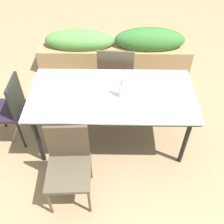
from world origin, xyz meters
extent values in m
plane|color=#9E7F5B|center=(0.00, 0.00, 0.00)|extent=(12.00, 12.00, 0.00)
cube|color=#B2C6C1|center=(0.03, 0.01, 0.77)|extent=(1.89, 0.93, 0.02)
cube|color=black|center=(0.03, 0.01, 0.75)|extent=(1.85, 0.91, 0.02)
cylinder|color=black|center=(-0.81, -0.35, 0.38)|extent=(0.05, 0.05, 0.76)
cylinder|color=black|center=(0.87, -0.35, 0.38)|extent=(0.05, 0.05, 0.76)
cylinder|color=black|center=(-0.81, 0.37, 0.38)|extent=(0.05, 0.05, 0.76)
cylinder|color=black|center=(0.87, 0.37, 0.38)|extent=(0.05, 0.05, 0.76)
cube|color=brown|center=(0.08, 0.83, 0.46)|extent=(0.53, 0.53, 0.04)
cube|color=#4C3D2D|center=(0.06, 0.60, 0.72)|extent=(0.48, 0.06, 0.50)
cylinder|color=#4C3D2D|center=(-0.14, 1.08, 0.22)|extent=(0.03, 0.03, 0.45)
cylinder|color=#4C3D2D|center=(0.32, 1.05, 0.22)|extent=(0.03, 0.03, 0.45)
cylinder|color=#4C3D2D|center=(-0.16, 0.62, 0.22)|extent=(0.03, 0.03, 0.45)
cylinder|color=#4C3D2D|center=(0.29, 0.59, 0.22)|extent=(0.03, 0.03, 0.45)
cube|color=brown|center=(-0.40, -0.82, 0.44)|extent=(0.46, 0.46, 0.04)
cube|color=#4C3D2D|center=(-0.40, -0.61, 0.67)|extent=(0.42, 0.05, 0.46)
cylinder|color=#4C3D2D|center=(-0.18, -1.01, 0.21)|extent=(0.03, 0.03, 0.43)
cylinder|color=#4C3D2D|center=(-0.59, -1.03, 0.21)|extent=(0.03, 0.03, 0.43)
cylinder|color=#4C3D2D|center=(-0.20, -0.61, 0.21)|extent=(0.03, 0.03, 0.43)
cylinder|color=#4C3D2D|center=(-0.61, -0.62, 0.21)|extent=(0.03, 0.03, 0.43)
cube|color=#261B2C|center=(-1.28, 0.01, 0.48)|extent=(0.41, 0.41, 0.04)
cube|color=black|center=(-1.09, 0.01, 0.72)|extent=(0.03, 0.38, 0.45)
cylinder|color=black|center=(-1.46, 0.19, 0.24)|extent=(0.03, 0.03, 0.47)
cylinder|color=black|center=(-1.09, -0.17, 0.24)|extent=(0.03, 0.03, 0.47)
cylinder|color=black|center=(-1.10, 0.19, 0.24)|extent=(0.03, 0.03, 0.47)
cylinder|color=silver|center=(0.13, -0.03, 0.86)|extent=(0.07, 0.07, 0.16)
cylinder|color=#387233|center=(0.14, -0.03, 0.96)|extent=(0.01, 0.00, 0.13)
sphere|color=white|center=(0.14, -0.03, 1.02)|extent=(0.03, 0.03, 0.03)
cylinder|color=#387233|center=(0.14, -0.01, 0.95)|extent=(0.01, 0.00, 0.11)
sphere|color=pink|center=(0.14, -0.01, 1.01)|extent=(0.04, 0.04, 0.04)
cylinder|color=#387233|center=(0.13, -0.03, 0.96)|extent=(0.01, 0.00, 0.13)
sphere|color=pink|center=(0.13, -0.03, 1.03)|extent=(0.02, 0.02, 0.02)
cylinder|color=#387233|center=(0.13, -0.02, 0.96)|extent=(0.01, 0.00, 0.13)
sphere|color=pink|center=(0.13, -0.02, 1.02)|extent=(0.04, 0.04, 0.04)
cube|color=#9E7F56|center=(0.05, 1.67, 0.20)|extent=(2.59, 0.49, 0.41)
ellipsoid|color=#569347|center=(-0.54, 1.67, 0.51)|extent=(1.16, 0.44, 0.36)
ellipsoid|color=#387233|center=(0.63, 1.67, 0.53)|extent=(1.16, 0.44, 0.40)
camera|label=1|loc=(0.06, -2.21, 2.71)|focal=41.50mm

